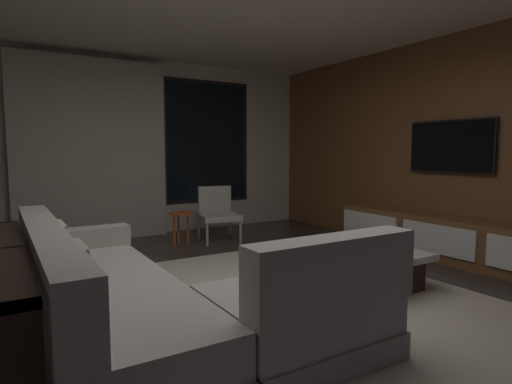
{
  "coord_description": "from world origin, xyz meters",
  "views": [
    {
      "loc": [
        -1.73,
        -2.87,
        1.29
      ],
      "look_at": [
        0.72,
        1.11,
        0.84
      ],
      "focal_mm": 29.59,
      "sensor_mm": 36.0,
      "label": 1
    }
  ],
  "objects_px": {
    "side_stool": "(181,218)",
    "media_console": "(452,241)",
    "sectional_couch": "(153,304)",
    "coffee_table": "(347,267)",
    "book_stack_on_coffee_table": "(336,242)",
    "mounted_tv": "(450,147)",
    "accent_chair_near_window": "(217,211)"
  },
  "relations": [
    {
      "from": "side_stool",
      "to": "media_console",
      "type": "bearing_deg",
      "value": -46.62
    },
    {
      "from": "sectional_couch",
      "to": "coffee_table",
      "type": "distance_m",
      "value": 2.0
    },
    {
      "from": "sectional_couch",
      "to": "book_stack_on_coffee_table",
      "type": "relative_size",
      "value": 10.23
    },
    {
      "from": "mounted_tv",
      "to": "sectional_couch",
      "type": "bearing_deg",
      "value": -172.98
    },
    {
      "from": "book_stack_on_coffee_table",
      "to": "mounted_tv",
      "type": "xyz_separation_m",
      "value": [
        1.9,
        0.1,
        0.94
      ]
    },
    {
      "from": "sectional_couch",
      "to": "book_stack_on_coffee_table",
      "type": "distance_m",
      "value": 1.98
    },
    {
      "from": "book_stack_on_coffee_table",
      "to": "media_console",
      "type": "distance_m",
      "value": 1.73
    },
    {
      "from": "media_console",
      "to": "accent_chair_near_window",
      "type": "bearing_deg",
      "value": 125.44
    },
    {
      "from": "side_stool",
      "to": "media_console",
      "type": "relative_size",
      "value": 0.15
    },
    {
      "from": "sectional_couch",
      "to": "side_stool",
      "type": "bearing_deg",
      "value": 65.12
    },
    {
      "from": "coffee_table",
      "to": "media_console",
      "type": "relative_size",
      "value": 0.37
    },
    {
      "from": "sectional_couch",
      "to": "accent_chair_near_window",
      "type": "distance_m",
      "value": 3.37
    },
    {
      "from": "book_stack_on_coffee_table",
      "to": "mounted_tv",
      "type": "bearing_deg",
      "value": 2.94
    },
    {
      "from": "coffee_table",
      "to": "book_stack_on_coffee_table",
      "type": "relative_size",
      "value": 4.75
    },
    {
      "from": "accent_chair_near_window",
      "to": "mounted_tv",
      "type": "relative_size",
      "value": 0.71
    },
    {
      "from": "sectional_couch",
      "to": "accent_chair_near_window",
      "type": "relative_size",
      "value": 3.21
    },
    {
      "from": "accent_chair_near_window",
      "to": "media_console",
      "type": "bearing_deg",
      "value": -54.56
    },
    {
      "from": "accent_chair_near_window",
      "to": "coffee_table",
      "type": "bearing_deg",
      "value": -87.31
    },
    {
      "from": "book_stack_on_coffee_table",
      "to": "side_stool",
      "type": "xyz_separation_m",
      "value": [
        -0.65,
        2.41,
        -0.03
      ]
    },
    {
      "from": "sectional_couch",
      "to": "mounted_tv",
      "type": "xyz_separation_m",
      "value": [
        3.84,
        0.47,
        1.06
      ]
    },
    {
      "from": "accent_chair_near_window",
      "to": "mounted_tv",
      "type": "height_order",
      "value": "mounted_tv"
    },
    {
      "from": "coffee_table",
      "to": "accent_chair_near_window",
      "type": "xyz_separation_m",
      "value": [
        -0.12,
        2.54,
        0.25
      ]
    },
    {
      "from": "book_stack_on_coffee_table",
      "to": "media_console",
      "type": "bearing_deg",
      "value": -3.34
    },
    {
      "from": "accent_chair_near_window",
      "to": "side_stool",
      "type": "distance_m",
      "value": 0.58
    },
    {
      "from": "side_stool",
      "to": "book_stack_on_coffee_table",
      "type": "bearing_deg",
      "value": -74.84
    },
    {
      "from": "side_stool",
      "to": "mounted_tv",
      "type": "distance_m",
      "value": 3.58
    },
    {
      "from": "sectional_couch",
      "to": "mounted_tv",
      "type": "relative_size",
      "value": 2.27
    },
    {
      "from": "media_console",
      "to": "mounted_tv",
      "type": "relative_size",
      "value": 2.81
    },
    {
      "from": "media_console",
      "to": "mounted_tv",
      "type": "height_order",
      "value": "mounted_tv"
    },
    {
      "from": "sectional_couch",
      "to": "side_stool",
      "type": "xyz_separation_m",
      "value": [
        1.29,
        2.78,
        0.08
      ]
    },
    {
      "from": "sectional_couch",
      "to": "mounted_tv",
      "type": "bearing_deg",
      "value": 7.02
    },
    {
      "from": "coffee_table",
      "to": "accent_chair_near_window",
      "type": "height_order",
      "value": "accent_chair_near_window"
    }
  ]
}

